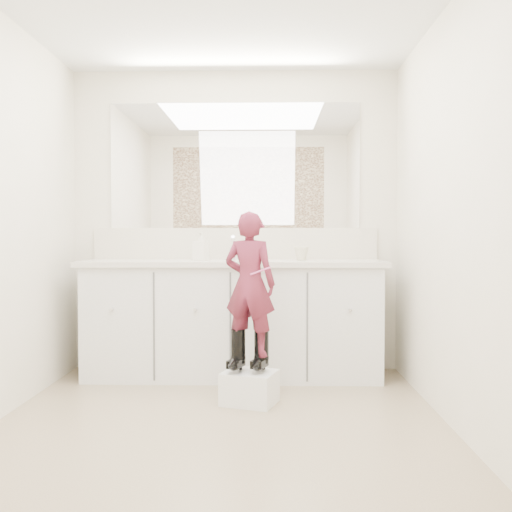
{
  "coord_description": "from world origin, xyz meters",
  "views": [
    {
      "loc": [
        0.28,
        -3.1,
        1.07
      ],
      "look_at": [
        0.19,
        0.65,
        0.94
      ],
      "focal_mm": 40.0,
      "sensor_mm": 36.0,
      "label": 1
    }
  ],
  "objects": [
    {
      "name": "floor",
      "position": [
        0.0,
        0.0,
        0.0
      ],
      "size": [
        3.0,
        3.0,
        0.0
      ],
      "primitive_type": "plane",
      "color": "#876D58",
      "rests_on": "ground"
    },
    {
      "name": "wall_back",
      "position": [
        0.0,
        1.5,
        1.2
      ],
      "size": [
        2.6,
        0.0,
        2.6
      ],
      "primitive_type": "plane",
      "rotation": [
        1.57,
        0.0,
        0.0
      ],
      "color": "beige",
      "rests_on": "floor"
    },
    {
      "name": "wall_front",
      "position": [
        0.0,
        -1.5,
        1.2
      ],
      "size": [
        2.6,
        0.0,
        2.6
      ],
      "primitive_type": "plane",
      "rotation": [
        -1.57,
        0.0,
        0.0
      ],
      "color": "beige",
      "rests_on": "floor"
    },
    {
      "name": "wall_right",
      "position": [
        1.3,
        0.0,
        1.2
      ],
      "size": [
        0.0,
        3.0,
        3.0
      ],
      "primitive_type": "plane",
      "rotation": [
        1.57,
        0.0,
        -1.57
      ],
      "color": "beige",
      "rests_on": "floor"
    },
    {
      "name": "vanity_cabinet",
      "position": [
        0.0,
        1.23,
        0.42
      ],
      "size": [
        2.2,
        0.55,
        0.85
      ],
      "primitive_type": "cube",
      "color": "silver",
      "rests_on": "floor"
    },
    {
      "name": "countertop",
      "position": [
        0.0,
        1.21,
        0.87
      ],
      "size": [
        2.28,
        0.58,
        0.04
      ],
      "primitive_type": "cube",
      "color": "beige",
      "rests_on": "vanity_cabinet"
    },
    {
      "name": "backsplash",
      "position": [
        0.0,
        1.49,
        1.02
      ],
      "size": [
        2.28,
        0.03,
        0.25
      ],
      "primitive_type": "cube",
      "color": "beige",
      "rests_on": "countertop"
    },
    {
      "name": "mirror",
      "position": [
        0.0,
        1.49,
        1.64
      ],
      "size": [
        2.0,
        0.02,
        1.0
      ],
      "primitive_type": "cube",
      "color": "white",
      "rests_on": "wall_back"
    },
    {
      "name": "dot_panel",
      "position": [
        0.0,
        -1.49,
        1.65
      ],
      "size": [
        2.0,
        0.01,
        1.2
      ],
      "primitive_type": "cube",
      "color": "#472819",
      "rests_on": "wall_front"
    },
    {
      "name": "faucet",
      "position": [
        0.0,
        1.38,
        0.94
      ],
      "size": [
        0.08,
        0.08,
        0.1
      ],
      "primitive_type": "cylinder",
      "color": "silver",
      "rests_on": "countertop"
    },
    {
      "name": "cup",
      "position": [
        0.52,
        1.27,
        0.94
      ],
      "size": [
        0.13,
        0.13,
        0.11
      ],
      "primitive_type": "imported",
      "rotation": [
        0.0,
        0.0,
        -0.19
      ],
      "color": "beige",
      "rests_on": "countertop"
    },
    {
      "name": "soap_bottle",
      "position": [
        -0.24,
        1.2,
        1.0
      ],
      "size": [
        0.13,
        0.13,
        0.22
      ],
      "primitive_type": "imported",
      "rotation": [
        0.0,
        0.0,
        -0.37
      ],
      "color": "white",
      "rests_on": "countertop"
    },
    {
      "name": "step_stool",
      "position": [
        0.15,
        0.51,
        0.1
      ],
      "size": [
        0.39,
        0.36,
        0.21
      ],
      "primitive_type": "cube",
      "rotation": [
        0.0,
        0.0,
        -0.32
      ],
      "color": "white",
      "rests_on": "floor"
    },
    {
      "name": "boot_left",
      "position": [
        0.08,
        0.53,
        0.34
      ],
      "size": [
        0.15,
        0.2,
        0.27
      ],
      "primitive_type": null,
      "rotation": [
        0.0,
        0.0,
        -0.32
      ],
      "color": "black",
      "rests_on": "step_stool"
    },
    {
      "name": "boot_right",
      "position": [
        0.23,
        0.53,
        0.34
      ],
      "size": [
        0.15,
        0.2,
        0.27
      ],
      "primitive_type": null,
      "rotation": [
        0.0,
        0.0,
        -0.32
      ],
      "color": "black",
      "rests_on": "step_stool"
    },
    {
      "name": "toddler",
      "position": [
        0.15,
        0.53,
        0.77
      ],
      "size": [
        0.39,
        0.32,
        0.92
      ],
      "primitive_type": "imported",
      "rotation": [
        0.0,
        0.0,
        2.82
      ],
      "color": "#A73352",
      "rests_on": "step_stool"
    },
    {
      "name": "toothbrush",
      "position": [
        0.22,
        0.45,
        0.86
      ],
      "size": [
        0.13,
        0.05,
        0.06
      ],
      "primitive_type": "cylinder",
      "rotation": [
        0.0,
        1.22,
        -0.32
      ],
      "color": "#E659A1",
      "rests_on": "toddler"
    }
  ]
}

